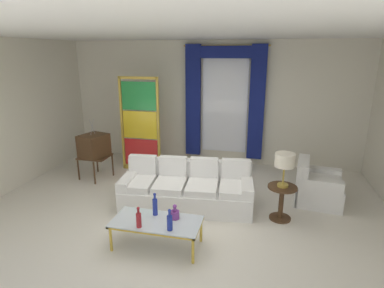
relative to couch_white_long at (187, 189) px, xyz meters
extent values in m
plane|color=silver|center=(-0.02, -0.49, -0.31)|extent=(16.00, 16.00, 0.00)
cube|color=silver|center=(-0.02, 2.57, 1.19)|extent=(8.00, 0.12, 3.00)
cube|color=silver|center=(-3.68, 0.11, 1.19)|extent=(0.12, 7.00, 3.00)
cube|color=white|center=(-0.02, 0.31, 2.71)|extent=(8.00, 7.60, 0.04)
cube|color=white|center=(0.32, 2.49, 1.24)|extent=(1.10, 0.02, 2.50)
cylinder|color=gold|center=(0.32, 2.41, 2.55)|extent=(2.00, 0.04, 0.04)
cube|color=navy|center=(-0.45, 2.39, 1.24)|extent=(0.36, 0.12, 2.70)
cube|color=navy|center=(1.09, 2.39, 1.24)|extent=(0.36, 0.12, 2.70)
cube|color=navy|center=(0.32, 2.39, 2.41)|extent=(1.80, 0.10, 0.28)
cube|color=white|center=(0.01, -0.09, -0.12)|extent=(2.40, 1.13, 0.38)
cube|color=white|center=(-0.03, 0.27, 0.08)|extent=(2.33, 0.43, 0.78)
cube|color=white|center=(1.07, 0.01, -0.03)|extent=(0.28, 0.87, 0.56)
cube|color=white|center=(-1.06, -0.20, -0.03)|extent=(0.28, 0.87, 0.56)
cube|color=white|center=(0.88, -0.06, 0.13)|extent=(0.60, 0.79, 0.12)
cube|color=white|center=(0.85, 0.26, 0.35)|extent=(0.52, 0.19, 0.40)
cube|color=white|center=(0.30, -0.11, 0.13)|extent=(0.60, 0.79, 0.12)
cube|color=white|center=(0.27, 0.20, 0.35)|extent=(0.52, 0.19, 0.40)
cube|color=white|center=(-0.27, -0.17, 0.13)|extent=(0.60, 0.79, 0.12)
cube|color=white|center=(-0.31, 0.15, 0.35)|extent=(0.52, 0.19, 0.40)
cube|color=white|center=(-0.85, -0.23, 0.13)|extent=(0.60, 0.79, 0.12)
cube|color=white|center=(-0.88, 0.09, 0.35)|extent=(0.52, 0.19, 0.40)
cube|color=silver|center=(-0.10, -1.37, 0.09)|extent=(1.27, 0.60, 0.02)
cube|color=gold|center=(-0.10, -1.09, 0.07)|extent=(1.27, 0.04, 0.03)
cube|color=gold|center=(-0.10, -1.65, 0.07)|extent=(1.27, 0.04, 0.03)
cube|color=gold|center=(-0.72, -1.37, 0.07)|extent=(0.04, 0.60, 0.03)
cube|color=gold|center=(0.51, -1.37, 0.07)|extent=(0.04, 0.60, 0.03)
cylinder|color=gold|center=(-0.70, -1.11, -0.12)|extent=(0.04, 0.04, 0.38)
cylinder|color=gold|center=(0.49, -1.11, -0.12)|extent=(0.04, 0.04, 0.38)
cylinder|color=gold|center=(-0.70, -1.63, -0.12)|extent=(0.04, 0.04, 0.38)
cylinder|color=gold|center=(0.49, -1.63, -0.12)|extent=(0.04, 0.04, 0.38)
cylinder|color=navy|center=(-0.18, -1.21, 0.23)|extent=(0.07, 0.07, 0.25)
cylinder|color=navy|center=(-0.18, -1.21, 0.38)|extent=(0.03, 0.03, 0.06)
sphere|color=navy|center=(-0.18, -1.21, 0.43)|extent=(0.04, 0.04, 0.04)
cylinder|color=maroon|center=(-0.28, -1.59, 0.21)|extent=(0.07, 0.07, 0.21)
cylinder|color=maroon|center=(-0.28, -1.59, 0.34)|extent=(0.03, 0.03, 0.06)
sphere|color=maroon|center=(-0.28, -1.59, 0.39)|extent=(0.04, 0.04, 0.04)
cylinder|color=navy|center=(0.15, -1.56, 0.21)|extent=(0.08, 0.08, 0.21)
cylinder|color=navy|center=(0.15, -1.56, 0.34)|extent=(0.03, 0.03, 0.06)
sphere|color=navy|center=(0.15, -1.56, 0.39)|extent=(0.04, 0.04, 0.04)
cylinder|color=#753384|center=(0.13, -1.25, 0.16)|extent=(0.13, 0.13, 0.12)
cylinder|color=#753384|center=(0.13, -1.25, 0.25)|extent=(0.05, 0.05, 0.05)
sphere|color=#753384|center=(0.13, -1.25, 0.30)|extent=(0.06, 0.06, 0.06)
cube|color=#472D19|center=(-2.31, 0.78, 0.19)|extent=(0.62, 0.54, 0.03)
cylinder|color=#472D19|center=(-2.61, 0.58, -0.06)|extent=(0.04, 0.04, 0.50)
cylinder|color=#472D19|center=(-2.46, 1.12, -0.06)|extent=(0.04, 0.04, 0.50)
cylinder|color=#472D19|center=(-2.15, 0.45, -0.06)|extent=(0.04, 0.04, 0.50)
cylinder|color=#472D19|center=(-2.00, 0.99, -0.06)|extent=(0.04, 0.04, 0.50)
cube|color=#472D19|center=(-2.31, 0.78, 0.45)|extent=(0.61, 0.67, 0.48)
cube|color=black|center=(-2.53, 0.85, 0.47)|extent=(0.12, 0.38, 0.30)
cylinder|color=gold|center=(-2.56, 0.77, 0.28)|extent=(0.02, 0.04, 0.04)
cylinder|color=gold|center=(-2.51, 0.92, 0.28)|extent=(0.02, 0.04, 0.04)
cylinder|color=silver|center=(-2.31, 0.78, 0.87)|extent=(0.04, 0.13, 0.34)
cylinder|color=silver|center=(-2.31, 0.78, 0.87)|extent=(0.04, 0.13, 0.34)
cube|color=white|center=(2.37, 0.65, -0.11)|extent=(0.89, 0.89, 0.40)
cube|color=white|center=(2.37, 0.65, 0.14)|extent=(0.77, 0.77, 0.10)
cube|color=white|center=(2.06, 0.69, 0.09)|extent=(0.30, 0.82, 0.80)
cube|color=white|center=(2.41, 0.96, -0.02)|extent=(0.75, 0.27, 0.58)
cube|color=white|center=(2.33, 0.33, -0.02)|extent=(0.75, 0.27, 0.58)
cube|color=gold|center=(-1.95, 1.49, 0.79)|extent=(0.05, 0.05, 2.20)
cube|color=gold|center=(-1.05, 1.49, 0.79)|extent=(0.05, 0.05, 2.20)
cube|color=gold|center=(-1.50, 1.49, 1.86)|extent=(0.90, 0.05, 0.06)
cube|color=gold|center=(-1.50, 1.49, -0.26)|extent=(0.90, 0.05, 0.10)
cube|color=red|center=(-1.50, 1.49, 0.13)|extent=(0.82, 0.02, 0.64)
cube|color=yellow|center=(-1.50, 1.49, 0.79)|extent=(0.82, 0.02, 0.64)
cube|color=#238E3D|center=(-1.50, 1.49, 1.46)|extent=(0.82, 0.02, 0.64)
cylinder|color=beige|center=(-0.99, 1.22, -0.28)|extent=(0.16, 0.16, 0.06)
ellipsoid|color=#1F5FA5|center=(-0.99, 1.22, -0.17)|extent=(0.18, 0.32, 0.20)
sphere|color=#1F5FA5|center=(-0.99, 1.36, -0.06)|extent=(0.09, 0.09, 0.09)
cone|color=gold|center=(-0.99, 1.42, -0.06)|extent=(0.02, 0.04, 0.02)
cone|color=#1D7E58|center=(-0.99, 1.04, -0.07)|extent=(0.44, 0.40, 0.50)
cylinder|color=#472D19|center=(1.66, -0.15, 0.27)|extent=(0.48, 0.48, 0.03)
cylinder|color=#472D19|center=(1.66, -0.15, -0.02)|extent=(0.08, 0.08, 0.55)
cylinder|color=#472D19|center=(1.66, -0.15, -0.29)|extent=(0.36, 0.36, 0.03)
cylinder|color=#B29338|center=(1.66, -0.15, 0.31)|extent=(0.18, 0.18, 0.04)
cylinder|color=#B29338|center=(1.66, -0.15, 0.51)|extent=(0.03, 0.03, 0.36)
cylinder|color=beige|center=(1.66, -0.15, 0.75)|extent=(0.32, 0.32, 0.22)
camera|label=1|loc=(1.32, -5.15, 2.41)|focal=29.51mm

